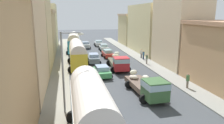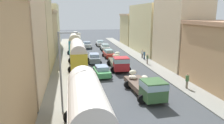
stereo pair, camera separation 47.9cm
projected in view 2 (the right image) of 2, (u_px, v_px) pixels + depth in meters
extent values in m
plane|color=#41454A|center=(103.00, 61.00, 37.98)|extent=(154.00, 154.00, 0.00)
cube|color=gray|center=(62.00, 62.00, 36.62)|extent=(2.50, 70.00, 0.14)
cube|color=gray|center=(142.00, 59.00, 39.30)|extent=(2.50, 70.00, 0.14)
cube|color=beige|center=(17.00, 38.00, 21.21)|extent=(4.66, 9.99, 11.67)
cube|color=#C8B587|center=(33.00, 32.00, 30.90)|extent=(4.84, 9.26, 11.36)
cube|color=tan|center=(44.00, 35.00, 41.78)|extent=(4.64, 12.32, 8.35)
cube|color=tan|center=(42.00, 12.00, 40.78)|extent=(5.11, 12.32, 0.64)
cube|color=beige|center=(49.00, 26.00, 52.77)|extent=(4.91, 9.44, 10.55)
cube|color=beige|center=(180.00, 23.00, 32.48)|extent=(5.09, 9.45, 13.71)
cube|color=beige|center=(147.00, 29.00, 45.17)|extent=(4.16, 14.53, 10.15)
cube|color=tan|center=(132.00, 30.00, 57.47)|extent=(4.68, 9.13, 7.79)
cube|color=tan|center=(132.00, 15.00, 56.55)|extent=(5.14, 9.13, 0.47)
cube|color=beige|center=(87.00, 116.00, 13.74)|extent=(2.49, 8.30, 2.49)
cylinder|color=silver|center=(87.00, 98.00, 13.47)|extent=(2.44, 8.13, 2.39)
cube|color=#99B7C6|center=(87.00, 108.00, 13.62)|extent=(2.53, 7.63, 0.80)
cylinder|color=black|center=(70.00, 117.00, 16.25)|extent=(1.00, 0.35, 1.00)
cylinder|color=black|center=(100.00, 114.00, 16.69)|extent=(1.00, 0.35, 1.00)
cube|color=yellow|center=(78.00, 57.00, 32.85)|extent=(2.30, 9.74, 2.48)
cylinder|color=silver|center=(78.00, 49.00, 32.57)|extent=(2.26, 9.54, 2.26)
cube|color=#99B7C6|center=(78.00, 53.00, 32.73)|extent=(2.35, 8.96, 0.79)
cylinder|color=black|center=(71.00, 61.00, 35.81)|extent=(1.00, 0.35, 1.00)
cylinder|color=black|center=(84.00, 60.00, 36.22)|extent=(1.00, 0.35, 1.00)
cylinder|color=black|center=(71.00, 70.00, 30.04)|extent=(1.00, 0.35, 1.00)
cylinder|color=black|center=(87.00, 69.00, 30.44)|extent=(1.00, 0.35, 1.00)
cube|color=teal|center=(75.00, 45.00, 45.57)|extent=(2.81, 8.99, 2.54)
cylinder|color=silver|center=(75.00, 39.00, 45.28)|extent=(2.75, 8.81, 2.40)
cube|color=#99B7C6|center=(75.00, 42.00, 45.44)|extent=(2.83, 8.28, 0.81)
cylinder|color=black|center=(71.00, 48.00, 48.34)|extent=(1.00, 0.35, 1.00)
cylinder|color=black|center=(81.00, 48.00, 48.68)|extent=(1.00, 0.35, 1.00)
cylinder|color=black|center=(70.00, 53.00, 43.02)|extent=(1.00, 0.35, 1.00)
cylinder|color=black|center=(81.00, 52.00, 43.36)|extent=(1.00, 0.35, 1.00)
cube|color=#375F35|center=(153.00, 90.00, 19.62)|extent=(2.12, 2.27, 1.78)
cube|color=#99B7C6|center=(153.00, 85.00, 19.51)|extent=(2.17, 2.36, 0.57)
cube|color=brown|center=(139.00, 84.00, 23.14)|extent=(2.26, 5.07, 0.55)
ellipsoid|color=silver|center=(147.00, 83.00, 21.82)|extent=(1.02, 0.82, 0.59)
ellipsoid|color=beige|center=(134.00, 77.00, 23.91)|extent=(0.91, 0.98, 0.46)
ellipsoid|color=beige|center=(132.00, 77.00, 24.13)|extent=(0.97, 1.09, 0.45)
ellipsoid|color=beige|center=(133.00, 72.00, 24.40)|extent=(1.02, 0.87, 0.55)
ellipsoid|color=silver|center=(145.00, 77.00, 22.80)|extent=(0.76, 0.93, 0.45)
cylinder|color=black|center=(162.00, 97.00, 20.21)|extent=(0.90, 0.32, 0.90)
cylinder|color=black|center=(142.00, 99.00, 19.74)|extent=(0.90, 0.32, 0.90)
cylinder|color=black|center=(145.00, 83.00, 24.26)|extent=(0.90, 0.32, 0.90)
cylinder|color=black|center=(128.00, 85.00, 23.79)|extent=(0.90, 0.32, 0.90)
cube|color=#B12127|center=(121.00, 64.00, 29.82)|extent=(2.16, 2.02, 1.83)
cube|color=#99B7C6|center=(121.00, 60.00, 29.70)|extent=(2.20, 2.10, 0.59)
cube|color=#4D4B3B|center=(117.00, 62.00, 33.50)|extent=(2.34, 5.51, 0.55)
ellipsoid|color=beige|center=(116.00, 58.00, 34.26)|extent=(1.02, 0.84, 0.51)
ellipsoid|color=beige|center=(118.00, 59.00, 33.76)|extent=(0.94, 0.99, 0.54)
ellipsoid|color=beige|center=(118.00, 61.00, 32.30)|extent=(0.79, 1.00, 0.53)
ellipsoid|color=beige|center=(114.00, 56.00, 34.66)|extent=(0.76, 0.89, 0.44)
ellipsoid|color=beige|center=(117.00, 56.00, 34.54)|extent=(1.15, 1.06, 0.47)
ellipsoid|color=beige|center=(121.00, 59.00, 31.52)|extent=(1.05, 1.04, 0.52)
ellipsoid|color=silver|center=(117.00, 53.00, 35.06)|extent=(1.19, 1.13, 0.46)
cylinder|color=black|center=(128.00, 69.00, 30.47)|extent=(0.90, 0.31, 0.90)
cylinder|color=black|center=(114.00, 70.00, 30.19)|extent=(0.90, 0.31, 0.90)
cylinder|color=black|center=(122.00, 62.00, 34.72)|extent=(0.90, 0.31, 0.90)
cylinder|color=black|center=(110.00, 63.00, 34.44)|extent=(0.90, 0.31, 0.90)
cube|color=#B63125|center=(109.00, 54.00, 40.57)|extent=(1.77, 4.13, 0.72)
cube|color=#91C0BF|center=(109.00, 51.00, 40.43)|extent=(1.48, 2.17, 0.59)
cylinder|color=black|center=(114.00, 57.00, 39.64)|extent=(0.60, 0.21, 0.60)
cylinder|color=black|center=(106.00, 58.00, 39.27)|extent=(0.60, 0.21, 0.60)
cylinder|color=black|center=(111.00, 55.00, 42.02)|extent=(0.60, 0.21, 0.60)
cylinder|color=black|center=(103.00, 55.00, 41.65)|extent=(0.60, 0.21, 0.60)
cube|color=silver|center=(105.00, 48.00, 48.05)|extent=(1.62, 3.80, 0.72)
cube|color=#9FBFC5|center=(105.00, 45.00, 47.91)|extent=(1.42, 1.98, 0.57)
cylinder|color=black|center=(110.00, 50.00, 47.15)|extent=(0.60, 0.21, 0.60)
cylinder|color=black|center=(102.00, 50.00, 46.85)|extent=(0.60, 0.21, 0.60)
cylinder|color=black|center=(108.00, 49.00, 49.40)|extent=(0.60, 0.21, 0.60)
cylinder|color=black|center=(101.00, 49.00, 49.10)|extent=(0.60, 0.21, 0.60)
cube|color=silver|center=(100.00, 44.00, 55.31)|extent=(1.88, 4.36, 0.73)
cube|color=#A1C0CC|center=(100.00, 41.00, 55.18)|extent=(1.61, 2.29, 0.47)
cylinder|color=black|center=(104.00, 45.00, 54.24)|extent=(0.60, 0.21, 0.60)
cylinder|color=black|center=(97.00, 46.00, 53.97)|extent=(0.60, 0.21, 0.60)
cylinder|color=black|center=(103.00, 44.00, 56.81)|extent=(0.60, 0.21, 0.60)
cylinder|color=black|center=(96.00, 44.00, 56.54)|extent=(0.60, 0.21, 0.60)
cube|color=#459958|center=(102.00, 72.00, 28.35)|extent=(1.97, 4.05, 0.68)
cube|color=#93ADCD|center=(102.00, 68.00, 28.22)|extent=(1.66, 2.14, 0.53)
cylinder|color=black|center=(94.00, 72.00, 29.38)|extent=(0.60, 0.21, 0.60)
cylinder|color=black|center=(106.00, 72.00, 29.79)|extent=(0.60, 0.21, 0.60)
cylinder|color=black|center=(97.00, 77.00, 27.05)|extent=(0.60, 0.21, 0.60)
cylinder|color=black|center=(110.00, 76.00, 27.46)|extent=(0.60, 0.21, 0.60)
cube|color=slate|center=(94.00, 59.00, 36.33)|extent=(1.96, 4.36, 0.83)
cube|color=#98ACD2|center=(94.00, 55.00, 36.18)|extent=(1.65, 2.30, 0.51)
cylinder|color=black|center=(89.00, 60.00, 37.57)|extent=(0.60, 0.21, 0.60)
cylinder|color=black|center=(99.00, 59.00, 37.82)|extent=(0.60, 0.21, 0.60)
cylinder|color=black|center=(90.00, 63.00, 35.02)|extent=(0.60, 0.21, 0.60)
cylinder|color=black|center=(100.00, 63.00, 35.26)|extent=(0.60, 0.21, 0.60)
cube|color=silver|center=(87.00, 45.00, 51.75)|extent=(1.82, 4.20, 0.83)
cube|color=#9AADC7|center=(87.00, 43.00, 51.60)|extent=(1.58, 2.19, 0.53)
cylinder|color=black|center=(83.00, 46.00, 52.90)|extent=(0.60, 0.21, 0.60)
cylinder|color=black|center=(90.00, 46.00, 53.25)|extent=(0.60, 0.21, 0.60)
cylinder|color=black|center=(84.00, 48.00, 50.42)|extent=(0.60, 0.21, 0.60)
cylinder|color=black|center=(91.00, 48.00, 50.77)|extent=(0.60, 0.21, 0.60)
cylinder|color=#776A5A|center=(186.00, 89.00, 23.58)|extent=(0.20, 0.20, 0.14)
cylinder|color=#776A5A|center=(187.00, 85.00, 23.47)|extent=(0.28, 0.28, 0.84)
cylinder|color=#477441|center=(187.00, 78.00, 23.31)|extent=(0.43, 0.43, 0.63)
sphere|color=tan|center=(188.00, 75.00, 23.21)|extent=(0.21, 0.21, 0.21)
cylinder|color=#1A2C4B|center=(144.00, 60.00, 38.49)|extent=(0.21, 0.21, 0.14)
cylinder|color=#1A2C4B|center=(144.00, 57.00, 38.39)|extent=(0.30, 0.30, 0.81)
cylinder|color=#386188|center=(144.00, 54.00, 38.23)|extent=(0.46, 0.46, 0.55)
sphere|color=tan|center=(144.00, 51.00, 38.15)|extent=(0.23, 0.23, 0.23)
cylinder|color=slate|center=(147.00, 64.00, 34.95)|extent=(0.19, 0.19, 0.14)
cylinder|color=slate|center=(147.00, 61.00, 34.83)|extent=(0.22, 0.22, 0.89)
cylinder|color=#4D6A4C|center=(147.00, 57.00, 34.67)|extent=(0.34, 0.34, 0.57)
sphere|color=tan|center=(148.00, 55.00, 34.58)|extent=(0.24, 0.24, 0.24)
cylinder|color=#454047|center=(142.00, 58.00, 39.85)|extent=(0.21, 0.21, 0.14)
cylinder|color=#454047|center=(142.00, 56.00, 39.75)|extent=(0.35, 0.35, 0.83)
cylinder|color=silver|center=(142.00, 52.00, 39.59)|extent=(0.54, 0.54, 0.57)
sphere|color=tan|center=(142.00, 50.00, 39.50)|extent=(0.24, 0.24, 0.24)
cylinder|color=gray|center=(61.00, 74.00, 17.20)|extent=(0.16, 0.16, 6.89)
cylinder|color=gray|center=(68.00, 33.00, 16.59)|extent=(1.54, 0.11, 0.11)
ellipsoid|color=silver|center=(78.00, 34.00, 16.76)|extent=(0.44, 0.28, 0.20)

